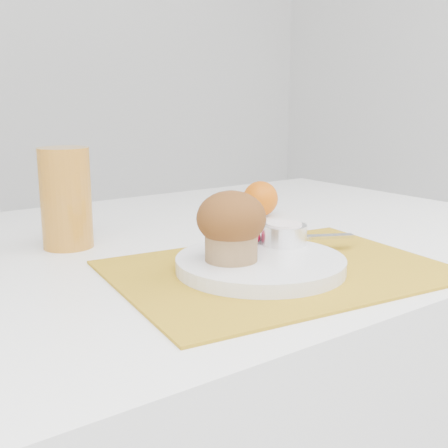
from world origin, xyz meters
TOP-DOWN VIEW (x-y plane):
  - table at (0.00, 0.05)m, footprint 1.20×0.80m
  - placemat at (-0.02, -0.16)m, footprint 0.45×0.36m
  - plate at (-0.04, -0.15)m, footprint 0.26×0.26m
  - ramekin at (0.02, -0.12)m, footprint 0.07×0.07m
  - cream at (0.02, -0.12)m, footprint 0.06×0.06m
  - raspberry_near at (-0.01, -0.10)m, footprint 0.02×0.02m
  - raspberry_far at (0.01, -0.12)m, footprint 0.02×0.02m
  - butter_knife at (0.05, -0.11)m, footprint 0.17×0.10m
  - orange at (0.18, 0.12)m, footprint 0.07×0.07m
  - juice_glass at (-0.20, 0.11)m, footprint 0.09×0.09m
  - muffin at (-0.08, -0.14)m, footprint 0.09×0.09m

SIDE VIEW (x-z plane):
  - table at x=0.00m, z-range 0.00..0.75m
  - placemat at x=-0.02m, z-range 0.75..0.75m
  - plate at x=-0.04m, z-range 0.75..0.77m
  - butter_knife at x=0.05m, z-range 0.77..0.78m
  - raspberry_far at x=0.01m, z-range 0.77..0.79m
  - raspberry_near at x=-0.01m, z-range 0.77..0.79m
  - orange at x=0.18m, z-range 0.75..0.82m
  - ramekin at x=0.02m, z-range 0.77..0.80m
  - cream at x=0.02m, z-range 0.80..0.80m
  - muffin at x=-0.08m, z-range 0.77..0.86m
  - juice_glass at x=-0.20m, z-range 0.75..0.90m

